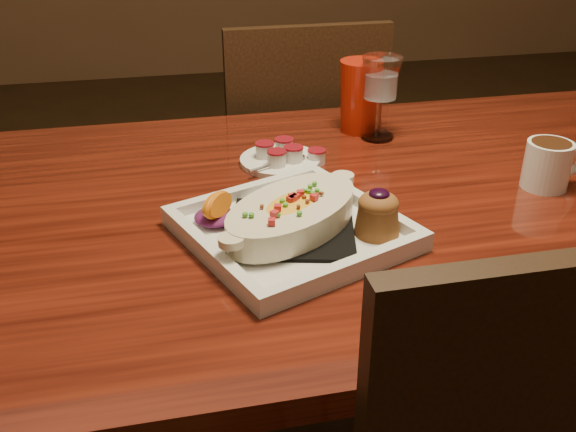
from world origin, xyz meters
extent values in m
cube|color=maroon|center=(0.00, 0.00, 0.73)|extent=(1.50, 0.90, 0.04)
cylinder|color=black|center=(-0.67, 0.37, 0.35)|extent=(0.07, 0.07, 0.71)
cylinder|color=black|center=(0.67, 0.37, 0.35)|extent=(0.07, 0.07, 0.71)
cube|color=black|center=(0.00, 0.70, 0.45)|extent=(0.42, 0.42, 0.04)
cylinder|color=black|center=(0.17, 0.87, 0.23)|extent=(0.04, 0.04, 0.45)
cylinder|color=black|center=(-0.17, 0.87, 0.23)|extent=(0.04, 0.04, 0.45)
cylinder|color=black|center=(0.17, 0.53, 0.23)|extent=(0.04, 0.04, 0.45)
cylinder|color=black|center=(-0.17, 0.53, 0.23)|extent=(0.04, 0.04, 0.45)
cube|color=black|center=(0.00, 0.51, 0.70)|extent=(0.40, 0.03, 0.46)
cube|color=white|center=(-0.18, -0.12, 0.76)|extent=(0.38, 0.38, 0.01)
cube|color=black|center=(-0.18, -0.12, 0.77)|extent=(0.22, 0.22, 0.01)
ellipsoid|color=yellow|center=(-0.18, -0.12, 0.79)|extent=(0.24, 0.22, 0.04)
ellipsoid|color=#5E154F|center=(-0.29, -0.07, 0.77)|extent=(0.06, 0.07, 0.02)
cone|color=brown|center=(-0.06, -0.15, 0.79)|extent=(0.07, 0.07, 0.05)
ellipsoid|color=brown|center=(-0.06, -0.15, 0.81)|extent=(0.06, 0.06, 0.03)
ellipsoid|color=black|center=(-0.06, -0.15, 0.83)|extent=(0.03, 0.03, 0.01)
cylinder|color=white|center=(0.29, -0.04, 0.79)|extent=(0.08, 0.08, 0.08)
cylinder|color=#331A0E|center=(0.29, -0.04, 0.83)|extent=(0.07, 0.07, 0.02)
torus|color=white|center=(0.33, -0.04, 0.79)|extent=(0.06, 0.02, 0.06)
cylinder|color=silver|center=(0.08, 0.25, 0.75)|extent=(0.07, 0.07, 0.01)
cylinder|color=silver|center=(0.08, 0.25, 0.79)|extent=(0.01, 0.01, 0.08)
cone|color=silver|center=(0.08, 0.25, 0.88)|extent=(0.08, 0.08, 0.09)
cylinder|color=white|center=(-0.14, 0.16, 0.76)|extent=(0.15, 0.15, 0.01)
cylinder|color=silver|center=(-0.17, 0.17, 0.77)|extent=(0.03, 0.03, 0.03)
cylinder|color=maroon|center=(-0.17, 0.17, 0.79)|extent=(0.04, 0.04, 0.00)
cylinder|color=silver|center=(-0.13, 0.18, 0.77)|extent=(0.03, 0.03, 0.03)
cylinder|color=maroon|center=(-0.13, 0.18, 0.79)|extent=(0.04, 0.04, 0.00)
cylinder|color=silver|center=(-0.12, 0.14, 0.77)|extent=(0.03, 0.03, 0.03)
cylinder|color=maroon|center=(-0.12, 0.14, 0.79)|extent=(0.04, 0.04, 0.00)
cylinder|color=silver|center=(-0.15, 0.13, 0.77)|extent=(0.03, 0.03, 0.03)
cylinder|color=maroon|center=(-0.15, 0.13, 0.79)|extent=(0.04, 0.04, 0.00)
cylinder|color=silver|center=(-0.07, 0.15, 0.76)|extent=(0.03, 0.03, 0.02)
cylinder|color=maroon|center=(-0.07, 0.15, 0.78)|extent=(0.04, 0.04, 0.00)
cone|color=red|center=(0.06, 0.30, 0.82)|extent=(0.09, 0.09, 0.15)
camera|label=1|loc=(-0.36, -0.94, 1.24)|focal=40.00mm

